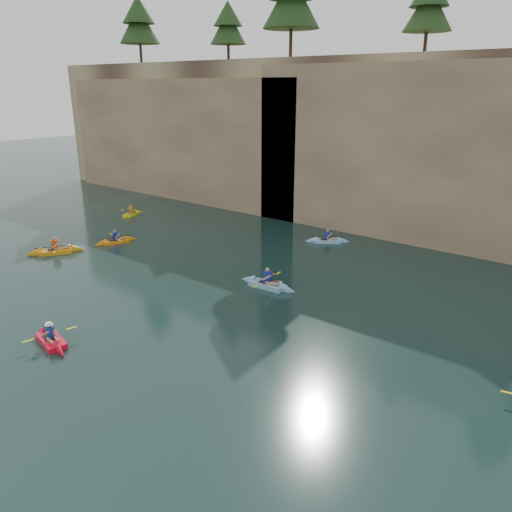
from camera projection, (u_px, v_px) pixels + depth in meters
The scene contains 12 objects.
ground at pixel (112, 386), 16.93m from camera, with size 160.00×160.00×0.00m, color black.
cliff at pixel (437, 137), 37.33m from camera, with size 70.00×16.00×12.00m, color tan.
cliff_slab_west at pixel (179, 138), 43.69m from camera, with size 26.00×2.40×10.56m, color tan.
cliff_slab_center at pixel (428, 153), 30.75m from camera, with size 24.00×2.40×11.40m, color tan.
sea_cave_west at pixel (192, 178), 43.11m from camera, with size 4.50×1.00×4.00m, color black.
sea_cave_center at pixel (334, 206), 35.09m from camera, with size 3.50×1.00×3.20m, color black.
main_kayaker at pixel (51, 340), 19.64m from camera, with size 3.11×2.05×1.12m.
kayaker_orange at pixel (55, 251), 30.17m from camera, with size 2.49×3.27×1.29m.
kayaker_ltblue_near at pixel (267, 284), 25.12m from camera, with size 3.31×2.53×1.29m.
kayaker_yellow at pixel (131, 214), 38.93m from camera, with size 1.98×2.59×1.03m.
kayaker_ltblue_mid at pixel (327, 240), 32.24m from camera, with size 2.75×2.25×1.11m.
kayaker_extra_west at pixel (116, 241), 32.13m from camera, with size 2.09×2.85×1.10m.
Camera 1 is at (12.82, -8.48, 9.68)m, focal length 35.00 mm.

